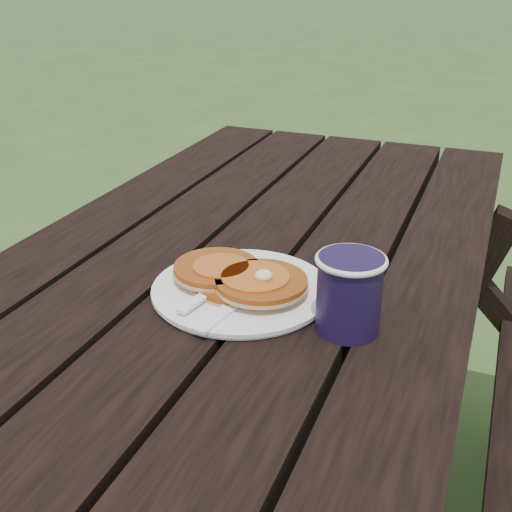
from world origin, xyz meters
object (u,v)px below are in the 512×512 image
at_px(coffee_cup, 349,289).
at_px(plate, 241,290).
at_px(picnic_table, 217,481).
at_px(pancake_stack, 240,278).

bearing_deg(coffee_cup, plate, 167.02).
relative_size(picnic_table, plate, 7.16).
bearing_deg(pancake_stack, picnic_table, 178.72).
distance_m(picnic_table, plate, 0.39).
xyz_separation_m(picnic_table, plate, (0.05, -0.00, 0.39)).
bearing_deg(pancake_stack, plate, -18.52).
height_order(plate, pancake_stack, pancake_stack).
bearing_deg(picnic_table, coffee_cup, -10.47).
relative_size(picnic_table, coffee_cup, 17.10).
bearing_deg(coffee_cup, picnic_table, 169.53).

